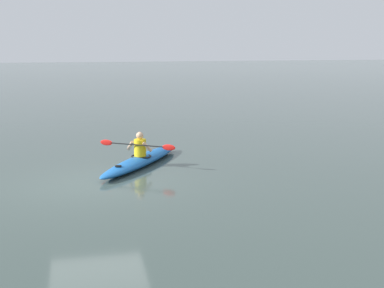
% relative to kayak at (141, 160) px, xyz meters
% --- Properties ---
extents(ground_plane, '(160.00, 160.00, 0.00)m').
position_rel_kayak_xyz_m(ground_plane, '(1.41, 1.79, -0.15)').
color(ground_plane, '#384742').
extents(kayak, '(3.08, 4.16, 0.29)m').
position_rel_kayak_xyz_m(kayak, '(0.00, 0.00, 0.00)').
color(kayak, '#1959A5').
rests_on(kayak, ground).
extents(kayaker, '(2.01, 1.36, 0.71)m').
position_rel_kayak_xyz_m(kayaker, '(0.05, 0.08, 0.44)').
color(kayaker, yellow).
rests_on(kayaker, kayak).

